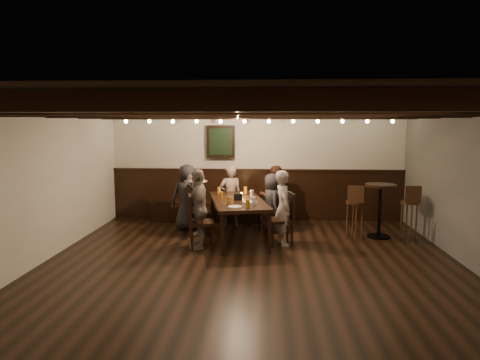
# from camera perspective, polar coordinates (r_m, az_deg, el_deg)

# --- Properties ---
(room) EXTENTS (7.00, 7.00, 7.00)m
(room) POSITION_cam_1_polar(r_m,az_deg,el_deg) (8.32, 0.11, 0.12)
(room) COLOR black
(room) RESTS_ON ground
(dining_table) EXTENTS (1.31, 2.15, 0.75)m
(dining_table) POSITION_cam_1_polar(r_m,az_deg,el_deg) (7.91, -0.30, -3.07)
(dining_table) COLOR black
(dining_table) RESTS_ON floor
(chair_left_near) EXTENTS (0.52, 0.52, 0.96)m
(chair_left_near) POSITION_cam_1_polar(r_m,az_deg,el_deg) (8.36, -5.66, -5.31)
(chair_left_near) COLOR black
(chair_left_near) RESTS_ON floor
(chair_left_far) EXTENTS (0.51, 0.51, 0.94)m
(chair_left_far) POSITION_cam_1_polar(r_m,az_deg,el_deg) (7.49, -5.30, -6.88)
(chair_left_far) COLOR black
(chair_left_far) RESTS_ON floor
(chair_right_near) EXTENTS (0.48, 0.48, 0.88)m
(chair_right_near) POSITION_cam_1_polar(r_m,az_deg,el_deg) (8.55, 4.05, -5.16)
(chair_right_near) COLOR black
(chair_right_near) RESTS_ON floor
(chair_right_far) EXTENTS (0.51, 0.51, 0.93)m
(chair_right_far) POSITION_cam_1_polar(r_m,az_deg,el_deg) (7.70, 5.53, -6.49)
(chair_right_far) COLOR black
(chair_right_far) RESTS_ON floor
(person_bench_left) EXTENTS (0.73, 0.55, 1.34)m
(person_bench_left) POSITION_cam_1_polar(r_m,az_deg,el_deg) (8.72, -7.02, -2.27)
(person_bench_left) COLOR #27272A
(person_bench_left) RESTS_ON floor
(person_bench_centre) EXTENTS (0.52, 0.40, 1.28)m
(person_bench_centre) POSITION_cam_1_polar(r_m,az_deg,el_deg) (8.94, -1.27, -2.15)
(person_bench_centre) COLOR gray
(person_bench_centre) RESTS_ON floor
(person_bench_right) EXTENTS (0.71, 0.61, 1.28)m
(person_bench_right) POSITION_cam_1_polar(r_m,az_deg,el_deg) (8.95, 4.58, -2.17)
(person_bench_right) COLOR #502A1B
(person_bench_right) RESTS_ON floor
(person_left_near) EXTENTS (0.60, 0.86, 1.21)m
(person_left_near) POSITION_cam_1_polar(r_m,az_deg,el_deg) (8.29, -5.89, -3.22)
(person_left_near) COLOR gray
(person_left_near) RESTS_ON floor
(person_left_far) EXTENTS (0.50, 0.86, 1.38)m
(person_left_far) POSITION_cam_1_polar(r_m,az_deg,el_deg) (7.39, -5.57, -3.85)
(person_left_far) COLOR gray
(person_left_far) RESTS_ON floor
(person_right_near) EXTENTS (0.49, 0.64, 1.17)m
(person_right_near) POSITION_cam_1_polar(r_m,az_deg,el_deg) (8.50, 4.28, -3.06)
(person_right_near) COLOR #2B2B2E
(person_right_near) RESTS_ON floor
(person_right_far) EXTENTS (0.41, 0.54, 1.33)m
(person_right_far) POSITION_cam_1_polar(r_m,az_deg,el_deg) (7.62, 5.79, -3.71)
(person_right_far) COLOR #AB9A90
(person_right_far) RESTS_ON floor
(pint_a) EXTENTS (0.07, 0.07, 0.14)m
(pint_a) POSITION_cam_1_polar(r_m,az_deg,el_deg) (8.54, -2.84, -1.39)
(pint_a) COLOR #BF7219
(pint_a) RESTS_ON dining_table
(pint_b) EXTENTS (0.07, 0.07, 0.14)m
(pint_b) POSITION_cam_1_polar(r_m,az_deg,el_deg) (8.55, 0.73, -1.36)
(pint_b) COLOR #BF7219
(pint_b) RESTS_ON dining_table
(pint_c) EXTENTS (0.07, 0.07, 0.14)m
(pint_c) POSITION_cam_1_polar(r_m,az_deg,el_deg) (7.94, -2.55, -2.06)
(pint_c) COLOR #BF7219
(pint_c) RESTS_ON dining_table
(pint_d) EXTENTS (0.07, 0.07, 0.14)m
(pint_d) POSITION_cam_1_polar(r_m,az_deg,el_deg) (8.13, 1.59, -1.84)
(pint_d) COLOR silver
(pint_d) RESTS_ON dining_table
(pint_e) EXTENTS (0.07, 0.07, 0.14)m
(pint_e) POSITION_cam_1_polar(r_m,az_deg,el_deg) (7.41, -1.49, -2.75)
(pint_e) COLOR #BF7219
(pint_e) RESTS_ON dining_table
(pint_f) EXTENTS (0.07, 0.07, 0.14)m
(pint_f) POSITION_cam_1_polar(r_m,az_deg,el_deg) (7.38, 1.85, -2.80)
(pint_f) COLOR silver
(pint_f) RESTS_ON dining_table
(pint_g) EXTENTS (0.07, 0.07, 0.14)m
(pint_g) POSITION_cam_1_polar(r_m,az_deg,el_deg) (7.11, 1.02, -3.19)
(pint_g) COLOR #BF7219
(pint_g) RESTS_ON dining_table
(plate_near) EXTENTS (0.24, 0.24, 0.01)m
(plate_near) POSITION_cam_1_polar(r_m,az_deg,el_deg) (7.19, -0.69, -3.58)
(plate_near) COLOR white
(plate_near) RESTS_ON dining_table
(plate_far) EXTENTS (0.24, 0.24, 0.01)m
(plate_far) POSITION_cam_1_polar(r_m,az_deg,el_deg) (7.63, 1.36, -2.93)
(plate_far) COLOR white
(plate_far) RESTS_ON dining_table
(condiment_caddy) EXTENTS (0.15, 0.10, 0.12)m
(condiment_caddy) POSITION_cam_1_polar(r_m,az_deg,el_deg) (7.84, -0.25, -2.26)
(condiment_caddy) COLOR black
(condiment_caddy) RESTS_ON dining_table
(candle) EXTENTS (0.05, 0.05, 0.05)m
(candle) POSITION_cam_1_polar(r_m,az_deg,el_deg) (8.20, 0.23, -2.07)
(candle) COLOR beige
(candle) RESTS_ON dining_table
(high_top_table) EXTENTS (0.57, 0.57, 1.02)m
(high_top_table) POSITION_cam_1_polar(r_m,az_deg,el_deg) (8.47, 18.15, -2.88)
(high_top_table) COLOR black
(high_top_table) RESTS_ON floor
(bar_stool_left) EXTENTS (0.34, 0.35, 1.03)m
(bar_stool_left) POSITION_cam_1_polar(r_m,az_deg,el_deg) (8.22, 15.03, -5.11)
(bar_stool_left) COLOR #3E2713
(bar_stool_left) RESTS_ON floor
(bar_stool_right) EXTENTS (0.33, 0.33, 1.03)m
(bar_stool_right) POSITION_cam_1_polar(r_m,az_deg,el_deg) (8.52, 21.60, -4.94)
(bar_stool_right) COLOR #3E2713
(bar_stool_right) RESTS_ON floor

